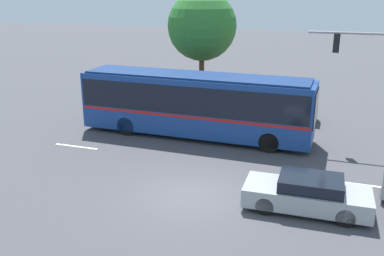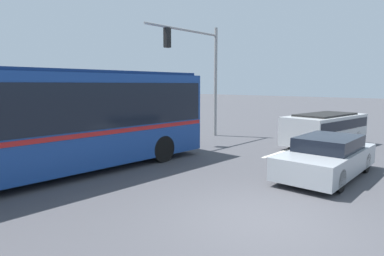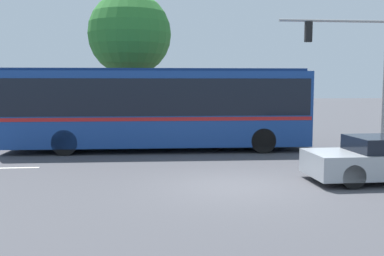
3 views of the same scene
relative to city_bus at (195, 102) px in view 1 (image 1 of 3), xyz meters
name	(u,v)px [view 1 (image 1 of 3)]	position (x,y,z in m)	size (l,w,h in m)	color
ground_plane	(189,195)	(1.94, -6.74, -1.91)	(140.00, 140.00, 0.00)	#444449
city_bus	(195,102)	(0.00, 0.00, 0.00)	(12.41, 2.78, 3.36)	navy
sedan_foreground	(307,194)	(6.33, -6.52, -1.29)	(4.45, 1.87, 1.28)	#9EA3A8
flowering_hedge	(237,103)	(1.23, 4.63, -1.15)	(9.77, 1.35, 1.55)	#286028
street_tree_left	(202,26)	(-1.33, 5.49, 3.43)	(4.36, 4.36, 7.54)	brown
lane_stripe_near	(76,146)	(-5.19, -3.50, -1.90)	(2.40, 0.16, 0.01)	silver
lane_stripe_mid	(364,185)	(8.43, -3.71, -1.90)	(2.40, 0.16, 0.01)	silver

